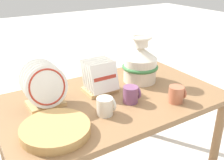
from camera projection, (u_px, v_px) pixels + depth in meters
The scene contains 8 objects.
display_table at pixel (112, 109), 1.57m from camera, with size 1.29×0.76×0.68m.
ceramic_vase at pixel (140, 63), 1.71m from camera, with size 0.24×0.24×0.31m.
dish_rack_round_plates at pixel (44, 88), 1.40m from camera, with size 0.22×0.19×0.24m.
dish_rack_square_plates at pixel (100, 80), 1.58m from camera, with size 0.19×0.18×0.19m.
wicker_charger_stack at pixel (55, 130), 1.19m from camera, with size 0.32×0.32×0.04m.
mug_terracotta_glaze at pixel (177, 94), 1.47m from camera, with size 0.09×0.08×0.09m.
mug_plum_glaze at pixel (131, 94), 1.47m from camera, with size 0.09×0.08×0.09m.
mug_cream_glaze at pixel (106, 106), 1.34m from camera, with size 0.09×0.08×0.09m.
Camera 1 is at (-0.72, -1.16, 1.39)m, focal length 42.00 mm.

